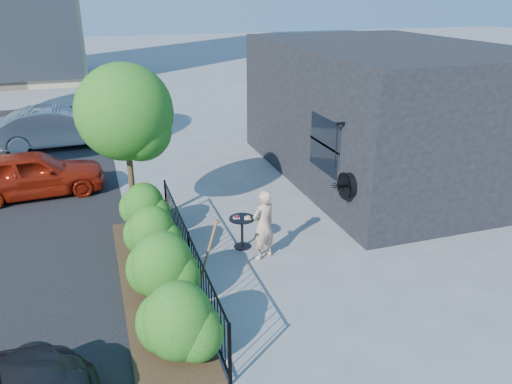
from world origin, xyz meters
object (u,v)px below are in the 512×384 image
object	(u,v)px
cafe_table	(242,227)
car_red	(33,174)
shovel	(206,260)
car_silver	(58,127)
patio_tree	(128,118)
woman	(263,225)

from	to	relation	value
cafe_table	car_red	distance (m)	6.72
shovel	car_silver	world-z (taller)	car_silver
patio_tree	shovel	world-z (taller)	patio_tree
patio_tree	car_red	bearing A→B (deg)	129.50
cafe_table	car_silver	xyz separation A→B (m)	(-4.19, 9.67, 0.24)
cafe_table	shovel	world-z (taller)	shovel
woman	car_silver	distance (m)	11.20
shovel	car_silver	distance (m)	11.55
shovel	car_silver	bearing A→B (deg)	105.17
car_red	shovel	bearing A→B (deg)	-154.72
patio_tree	car_red	world-z (taller)	patio_tree
car_silver	cafe_table	bearing A→B (deg)	-159.21
car_red	car_silver	bearing A→B (deg)	-10.04
cafe_table	car_silver	size ratio (longest dim) A/B	0.17
patio_tree	car_red	xyz separation A→B (m)	(-2.56, 3.10, -2.11)
cafe_table	car_silver	distance (m)	10.54
car_silver	patio_tree	bearing A→B (deg)	-168.20
woman	shovel	distance (m)	1.71
cafe_table	car_silver	world-z (taller)	car_silver
woman	car_silver	world-z (taller)	woman
car_red	patio_tree	bearing A→B (deg)	-144.56
car_red	car_silver	world-z (taller)	car_silver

